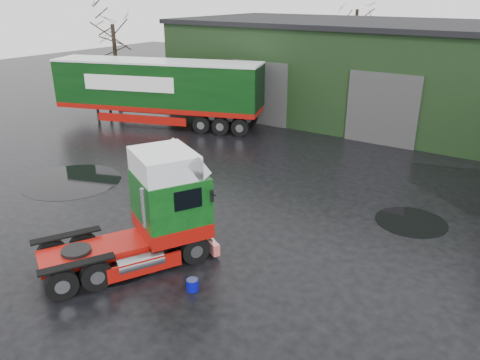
% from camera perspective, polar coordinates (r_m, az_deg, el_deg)
% --- Properties ---
extents(ground, '(100.00, 100.00, 0.00)m').
position_cam_1_polar(ground, '(17.14, -5.34, -6.23)').
color(ground, black).
extents(warehouse, '(32.40, 12.40, 6.30)m').
position_cam_1_polar(warehouse, '(32.87, 20.50, 12.05)').
color(warehouse, black).
rests_on(warehouse, ground).
extents(hero_tractor, '(4.90, 6.28, 3.60)m').
position_cam_1_polar(hero_tractor, '(14.73, -14.41, -3.98)').
color(hero_tractor, '#0C4211').
rests_on(hero_tractor, ground).
extents(trailer_left, '(13.55, 7.01, 4.16)m').
position_cam_1_polar(trailer_left, '(30.59, -9.97, 10.37)').
color(trailer_left, silver).
rests_on(trailer_left, ground).
extents(wash_bucket, '(0.44, 0.44, 0.34)m').
position_cam_1_polar(wash_bucket, '(13.98, -5.82, -12.59)').
color(wash_bucket, '#060891').
rests_on(wash_bucket, ground).
extents(tree_left, '(4.40, 4.40, 8.50)m').
position_cam_1_polar(tree_left, '(35.84, -15.03, 15.16)').
color(tree_left, black).
rests_on(tree_left, ground).
extents(tree_back_a, '(4.40, 4.40, 9.50)m').
position_cam_1_polar(tree_back_a, '(44.57, 13.88, 17.12)').
color(tree_back_a, black).
rests_on(tree_back_a, ground).
extents(puddle_0, '(3.04, 3.04, 0.01)m').
position_cam_1_polar(puddle_0, '(15.87, -15.15, -9.44)').
color(puddle_0, black).
rests_on(puddle_0, ground).
extents(puddle_1, '(2.65, 2.65, 0.01)m').
position_cam_1_polar(puddle_1, '(18.87, 20.12, -4.79)').
color(puddle_1, black).
rests_on(puddle_1, ground).
extents(puddle_2, '(4.45, 4.45, 0.01)m').
position_cam_1_polar(puddle_2, '(22.76, -19.84, -0.14)').
color(puddle_2, black).
rests_on(puddle_2, ground).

